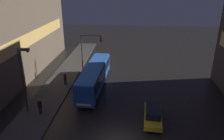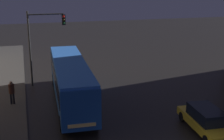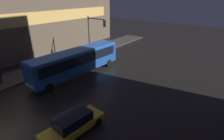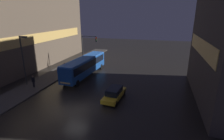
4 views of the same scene
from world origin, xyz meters
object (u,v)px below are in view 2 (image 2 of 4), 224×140
at_px(car_taxi, 206,120).
at_px(traffic_light_main, 42,36).
at_px(pedestrian_near, 12,90).
at_px(bus_near, 70,78).

relative_size(car_taxi, traffic_light_main, 0.74).
relative_size(car_taxi, pedestrian_near, 2.74).
relative_size(pedestrian_near, traffic_light_main, 0.27).
distance_m(bus_near, car_taxi, 10.04).
bearing_deg(traffic_light_main, bus_near, -72.07).
relative_size(bus_near, traffic_light_main, 1.87).
height_order(bus_near, traffic_light_main, traffic_light_main).
height_order(bus_near, pedestrian_near, bus_near).
distance_m(car_taxi, pedestrian_near, 13.64).
bearing_deg(pedestrian_near, bus_near, 154.12).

